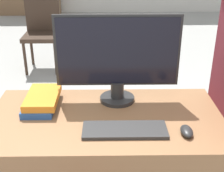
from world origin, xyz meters
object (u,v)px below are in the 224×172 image
Objects in this scene: book_stack at (42,101)px; monitor at (118,57)px; far_chair at (42,27)px; mouse at (187,131)px; keyboard at (125,130)px.

monitor is at bearing 9.78° from book_stack.
monitor reaches higher than far_chair.
monitor reaches higher than mouse.
monitor is 0.51m from mouse.
mouse is 0.35× the size of book_stack.
monitor is 2.32× the size of book_stack.
far_chair is at bearing 110.06° from monitor.
book_stack is (-0.40, -0.07, -0.22)m from monitor.
keyboard is 0.40× the size of far_chair.
far_chair is (-1.19, 2.76, -0.23)m from mouse.
book_stack is at bearing -126.84° from far_chair.
mouse is at bearing -5.59° from keyboard.
mouse is at bearing -48.22° from monitor.
far_chair reaches higher than keyboard.
book_stack is (-0.42, 0.24, 0.03)m from keyboard.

